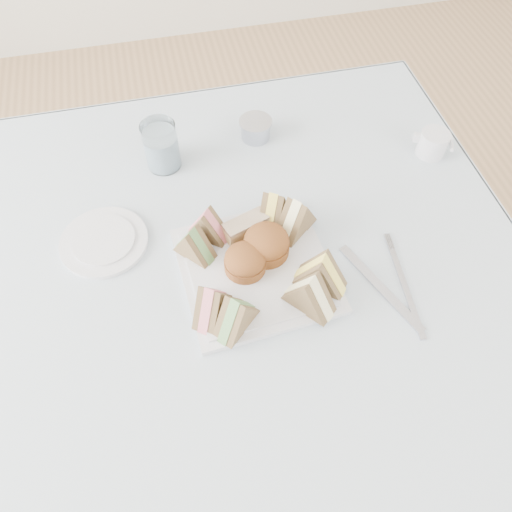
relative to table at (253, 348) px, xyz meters
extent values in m
plane|color=#9E7751|center=(0.00, 0.00, -0.37)|extent=(4.00, 4.00, 0.00)
cube|color=brown|center=(0.00, 0.00, 0.00)|extent=(0.90, 0.90, 0.74)
cube|color=silver|center=(0.00, 0.00, 0.37)|extent=(1.02, 1.02, 0.01)
cube|color=silver|center=(0.00, -0.02, 0.38)|extent=(0.28, 0.28, 0.01)
cylinder|color=brown|center=(-0.02, -0.02, 0.41)|extent=(0.08, 0.08, 0.05)
cylinder|color=brown|center=(0.03, 0.01, 0.42)|extent=(0.10, 0.10, 0.06)
cube|color=tan|center=(0.00, 0.05, 0.41)|extent=(0.09, 0.06, 0.04)
cylinder|color=silver|center=(-0.26, 0.10, 0.38)|extent=(0.19, 0.19, 0.01)
cylinder|color=white|center=(-0.12, 0.28, 0.43)|extent=(0.08, 0.08, 0.10)
cylinder|color=#ADAEBC|center=(0.08, 0.32, 0.40)|extent=(0.09, 0.09, 0.04)
cube|color=#ADAEBC|center=(0.21, -0.11, 0.38)|extent=(0.09, 0.20, 0.00)
cube|color=#ADAEBC|center=(0.25, -0.13, 0.38)|extent=(0.03, 0.18, 0.00)
cylinder|color=silver|center=(0.43, 0.19, 0.40)|extent=(0.08, 0.08, 0.05)
camera|label=1|loc=(-0.11, -0.50, 1.13)|focal=35.00mm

